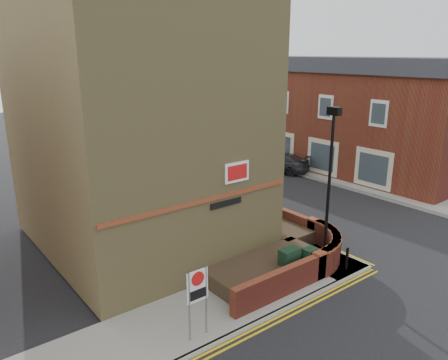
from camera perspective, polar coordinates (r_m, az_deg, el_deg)
ground at (r=16.60m, az=12.48°, el=-14.16°), size 120.00×120.00×0.00m
pavement_corner at (r=15.38m, az=-0.79°, el=-16.15°), size 13.00×3.00×0.12m
pavement_main at (r=29.37m, az=-9.40°, el=-0.18°), size 2.00×32.00×0.12m
pavement_far at (r=33.72m, az=9.77°, el=1.96°), size 4.00×40.00×0.12m
kerb_side at (r=14.41m, az=3.02°, el=-18.66°), size 13.00×0.15×0.12m
kerb_main_near at (r=29.84m, az=-7.72°, el=0.16°), size 0.15×32.00×0.12m
kerb_main_far at (r=32.30m, az=7.37°, el=1.43°), size 0.15×40.00×0.12m
yellow_lines_side at (r=14.29m, az=3.71°, el=-19.28°), size 13.00×0.28×0.01m
yellow_lines_main at (r=29.98m, az=-7.30°, el=0.14°), size 0.28×32.00×0.01m
corner_building at (r=18.97m, az=-11.38°, el=9.71°), size 8.95×10.40×13.60m
garden_wall at (r=18.06m, az=6.28°, el=-11.19°), size 6.80×6.00×1.20m
lamppost at (r=17.10m, az=13.53°, el=-1.03°), size 0.25×0.50×6.30m
utility_cabinet_large at (r=16.80m, az=8.51°, el=-10.75°), size 0.80×0.45×1.20m
utility_cabinet_small at (r=17.18m, az=11.11°, el=-10.42°), size 0.55×0.40×1.10m
bollard_near at (r=17.97m, az=15.75°, el=-9.86°), size 0.11×0.11×0.90m
bollard_far at (r=18.84m, az=14.90°, el=-8.53°), size 0.11×0.11×0.90m
zone_sign at (r=13.11m, az=-3.47°, el=-14.32°), size 0.72×0.07×2.20m
far_terrace at (r=36.78m, az=7.03°, el=9.58°), size 5.40×30.40×8.00m
far_terrace_cream at (r=53.65m, az=-9.30°, el=11.62°), size 5.40×12.40×8.00m
tree_near at (r=26.73m, az=-7.81°, el=8.45°), size 3.64×3.65×6.70m
tree_mid at (r=33.78m, az=-14.86°, el=10.54°), size 4.03×4.03×7.42m
tree_far at (r=41.24m, az=-19.38°, el=10.75°), size 3.81×3.81×7.00m
traffic_light_assembly at (r=36.93m, az=-15.87°, el=7.14°), size 0.20×0.16×4.20m
silver_car_near at (r=28.69m, az=-1.77°, el=0.93°), size 1.68×4.21×1.36m
red_car_main at (r=33.73m, az=-9.31°, el=2.91°), size 2.71×4.53×1.18m
grey_car_far at (r=31.72m, az=6.94°, el=2.31°), size 3.63×5.02×1.35m
silver_car_far at (r=33.47m, az=3.97°, el=3.03°), size 2.68×3.87×1.22m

